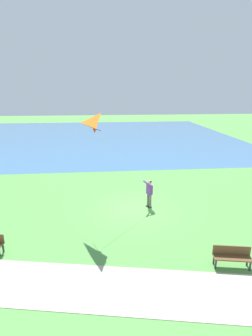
{
  "coord_description": "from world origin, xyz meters",
  "views": [
    {
      "loc": [
        -14.23,
        1.91,
        6.97
      ],
      "look_at": [
        0.07,
        0.56,
        2.58
      ],
      "focal_mm": 27.59,
      "sensor_mm": 36.0,
      "label": 1
    }
  ],
  "objects": [
    {
      "name": "person_kite_flyer",
      "position": [
        0.14,
        -0.86,
        1.05
      ],
      "size": [
        0.5,
        0.63,
        1.83
      ],
      "color": "#232328",
      "rests_on": "ground"
    },
    {
      "name": "ground_plane",
      "position": [
        0.0,
        0.0,
        0.0
      ],
      "size": [
        120.0,
        120.0,
        0.0
      ],
      "primitive_type": "plane",
      "color": "#569947"
    },
    {
      "name": "park_bench_near_walkway",
      "position": [
        -5.7,
        -3.22,
        0.51
      ],
      "size": [
        0.7,
        1.55,
        0.88
      ],
      "color": "brown",
      "rests_on": "ground"
    },
    {
      "name": "lake_water",
      "position": [
        25.58,
        4.0,
        0.0
      ],
      "size": [
        36.0,
        44.0,
        0.01
      ],
      "primitive_type": "cube",
      "color": "teal",
      "rests_on": "ground"
    },
    {
      "name": "flying_kite",
      "position": [
        -1.13,
        1.95,
        5.33
      ],
      "size": [
        2.06,
        3.13,
        3.97
      ],
      "color": "orange"
    },
    {
      "name": "walkway_path",
      "position": [
        -6.43,
        2.0,
        0.01
      ],
      "size": [
        8.17,
        31.9,
        0.02
      ],
      "primitive_type": "cube",
      "rotation": [
        0.0,
        0.0,
        -0.18
      ],
      "color": "#B7AD99",
      "rests_on": "ground"
    }
  ]
}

